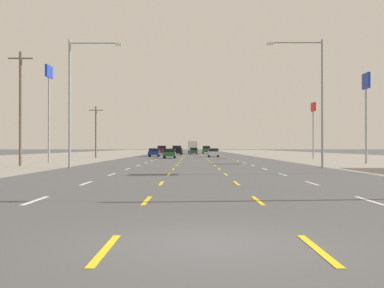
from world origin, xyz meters
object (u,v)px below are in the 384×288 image
Objects in this scene: sedan_inner_left_nearest at (168,153)px; sedan_inner_right_near at (212,152)px; box_truck_center_turn_distant_b at (191,146)px; suv_far_left_far at (161,150)px; hatchback_center_turn_farther at (193,151)px; pole_sign_left_row_1 at (48,90)px; streetlight_right_row_0 at (315,93)px; pole_sign_right_row_1 at (365,96)px; pole_sign_right_row_2 at (312,116)px; sedan_inner_left_farthest at (178,151)px; streetlight_left_row_0 at (74,94)px; suv_inner_left_midfar at (176,150)px; suv_inner_right_distant_a at (205,150)px; sedan_far_left_mid at (153,152)px.

sedan_inner_left_nearest is 12.48m from sedan_inner_right_near.
box_truck_center_turn_distant_b is (-3.49, 47.16, 1.08)m from sedan_inner_right_near.
hatchback_center_turn_farther is (7.07, 2.14, -0.24)m from suv_far_left_far.
pole_sign_left_row_1 is 29.91m from streetlight_right_row_0.
pole_sign_right_row_1 reaches higher than sedan_inner_right_near.
pole_sign_right_row_2 is at bearing -42.90° from sedan_inner_right_near.
sedan_inner_left_farthest is 0.44× the size of streetlight_left_row_0.
suv_far_left_far is 0.60× the size of pole_sign_right_row_2.
suv_inner_left_midfar is at bearing 89.72° from sedan_inner_left_nearest.
pole_sign_right_row_2 is at bearing 50.03° from streetlight_left_row_0.
suv_inner_right_distant_a is 0.47× the size of streetlight_right_row_0.
pole_sign_right_row_1 is 1.14× the size of pole_sign_right_row_2.
sedan_inner_left_farthest is 77.29m from pole_sign_right_row_1.
hatchback_center_turn_farther is 0.38× the size of streetlight_right_row_0.
sedan_far_left_mid is at bearing -103.76° from suv_inner_right_distant_a.
pole_sign_right_row_1 reaches higher than suv_inner_left_midfar.
pole_sign_right_row_2 is at bearing 90.58° from pole_sign_right_row_1.
sedan_inner_left_farthest is at bearing 85.85° from streetlight_left_row_0.
suv_far_left_far is 57.01m from pole_sign_left_row_1.
pole_sign_right_row_2 reaches higher than sedan_inner_left_farthest.
suv_inner_left_midfar is 5.41m from suv_far_left_far.
suv_far_left_far is 7.39m from hatchback_center_turn_farther.
suv_inner_left_midfar and suv_far_left_far have the same top height.
pole_sign_left_row_1 is at bearing -122.88° from sedan_inner_right_near.
hatchback_center_turn_farther is 60.64m from pole_sign_left_row_1.
sedan_inner_left_farthest is at bearing -115.16° from box_truck_center_turn_distant_b.
sedan_inner_right_near is at bearing 73.84° from streetlight_left_row_0.
pole_sign_left_row_1 reaches higher than suv_inner_right_distant_a.
pole_sign_left_row_1 is (-12.57, -51.67, 6.97)m from suv_inner_left_midfar.
sedan_inner_left_nearest is at bearing -90.28° from suv_inner_left_midfar.
pole_sign_left_row_1 reaches higher than sedan_far_left_mid.
pole_sign_right_row_1 is (24.37, -36.22, 6.12)m from sedan_far_left_mid.
sedan_inner_left_farthest is (-3.66, 11.97, -0.03)m from hatchback_center_turn_farther.
pole_sign_left_row_1 is at bearing 149.81° from streetlight_right_row_0.
sedan_inner_left_nearest is 21.74m from pole_sign_right_row_2.
streetlight_right_row_0 is at bearing -81.96° from sedan_inner_right_near.
sedan_inner_left_nearest is 0.92× the size of suv_inner_left_midfar.
box_truck_center_turn_distant_b is at bearing 64.84° from sedan_inner_left_farthest.
suv_inner_right_distant_a is 90.18m from streetlight_left_row_0.
sedan_inner_left_nearest is 50.23m from sedan_inner_left_farthest.
sedan_inner_right_near is 10.45m from sedan_far_left_mid.
pole_sign_right_row_1 is 0.90× the size of streetlight_left_row_0.
streetlight_right_row_0 reaches higher than suv_far_left_far.
pole_sign_right_row_1 is 29.26m from streetlight_left_row_0.
pole_sign_left_row_1 is (-12.53, -69.96, 7.24)m from sedan_inner_left_farthest.
pole_sign_right_row_2 is 41.95m from streetlight_left_row_0.
sedan_inner_left_farthest is 0.49× the size of pole_sign_right_row_1.
box_truck_center_turn_distant_b is 92.84m from streetlight_right_row_0.
suv_inner_right_distant_a is 58.83m from pole_sign_right_row_2.
pole_sign_right_row_2 is 33.02m from streetlight_right_row_0.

